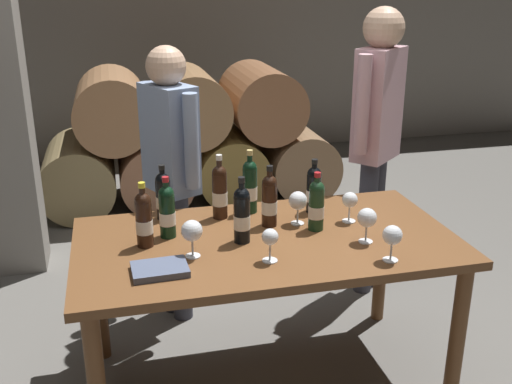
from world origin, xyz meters
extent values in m
plane|color=#66635E|center=(0.00, 0.00, 0.00)|extent=(14.00, 14.00, 0.00)
cube|color=gray|center=(0.00, 4.20, 1.40)|extent=(10.00, 0.24, 2.80)
cylinder|color=olive|center=(-0.95, 2.60, 0.30)|extent=(0.60, 0.90, 0.60)
cylinder|color=#956446|center=(-0.32, 2.60, 0.30)|extent=(0.60, 0.90, 0.60)
cylinder|color=olive|center=(0.31, 2.60, 0.30)|extent=(0.60, 0.90, 0.60)
cylinder|color=#876546|center=(0.95, 2.60, 0.30)|extent=(0.60, 0.90, 0.60)
cylinder|color=#986B45|center=(-0.63, 2.60, 0.85)|extent=(0.60, 0.90, 0.60)
cylinder|color=#986E46|center=(0.00, 2.60, 0.85)|extent=(0.60, 0.90, 0.60)
cylinder|color=brown|center=(0.63, 2.60, 0.85)|extent=(0.60, 0.90, 0.60)
cube|color=brown|center=(0.00, 0.00, 0.74)|extent=(1.70, 0.90, 0.04)
cylinder|color=brown|center=(0.77, -0.39, 0.36)|extent=(0.07, 0.07, 0.72)
cylinder|color=brown|center=(-0.77, 0.39, 0.36)|extent=(0.07, 0.07, 0.72)
cylinder|color=brown|center=(0.77, 0.39, 0.36)|extent=(0.07, 0.07, 0.72)
cylinder|color=black|center=(0.05, 0.14, 0.86)|extent=(0.07, 0.07, 0.21)
sphere|color=black|center=(0.05, 0.14, 0.97)|extent=(0.07, 0.07, 0.07)
cylinder|color=black|center=(0.05, 0.14, 1.00)|extent=(0.03, 0.03, 0.06)
cylinder|color=black|center=(0.05, 0.14, 1.04)|extent=(0.03, 0.03, 0.02)
cylinder|color=silver|center=(0.05, 0.14, 0.85)|extent=(0.07, 0.07, 0.06)
cylinder|color=black|center=(0.31, 0.26, 0.86)|extent=(0.07, 0.07, 0.19)
sphere|color=black|center=(0.31, 0.26, 0.96)|extent=(0.07, 0.07, 0.07)
cylinder|color=black|center=(0.31, 0.26, 0.98)|extent=(0.03, 0.03, 0.06)
cylinder|color=black|center=(0.31, 0.26, 1.02)|extent=(0.03, 0.03, 0.02)
cylinder|color=silver|center=(0.31, 0.26, 0.85)|extent=(0.07, 0.07, 0.06)
cylinder|color=black|center=(-0.43, 0.12, 0.86)|extent=(0.07, 0.07, 0.20)
sphere|color=black|center=(-0.43, 0.12, 0.96)|extent=(0.07, 0.07, 0.07)
cylinder|color=black|center=(-0.43, 0.12, 0.99)|extent=(0.03, 0.03, 0.06)
cylinder|color=#B21E23|center=(-0.43, 0.12, 1.03)|extent=(0.03, 0.03, 0.02)
cylinder|color=silver|center=(-0.43, 0.12, 0.85)|extent=(0.07, 0.07, 0.06)
cylinder|color=black|center=(-0.16, 0.29, 0.87)|extent=(0.07, 0.07, 0.22)
sphere|color=black|center=(-0.16, 0.29, 0.99)|extent=(0.07, 0.07, 0.07)
cylinder|color=black|center=(-0.16, 0.29, 1.02)|extent=(0.03, 0.03, 0.07)
cylinder|color=silver|center=(-0.16, 0.29, 1.06)|extent=(0.03, 0.03, 0.03)
cylinder|color=silver|center=(-0.16, 0.29, 0.86)|extent=(0.07, 0.07, 0.07)
cylinder|color=black|center=(-0.42, 0.34, 0.85)|extent=(0.07, 0.07, 0.19)
sphere|color=black|center=(-0.42, 0.34, 0.96)|extent=(0.07, 0.07, 0.07)
cylinder|color=black|center=(-0.42, 0.34, 0.98)|extent=(0.03, 0.03, 0.06)
cylinder|color=black|center=(-0.42, 0.34, 1.02)|extent=(0.03, 0.03, 0.02)
cylinder|color=silver|center=(-0.42, 0.34, 0.85)|extent=(0.07, 0.07, 0.06)
cylinder|color=#19381E|center=(0.25, 0.04, 0.86)|extent=(0.07, 0.07, 0.19)
sphere|color=#19381E|center=(0.25, 0.04, 0.96)|extent=(0.07, 0.07, 0.07)
cylinder|color=#19381E|center=(0.25, 0.04, 0.98)|extent=(0.03, 0.03, 0.06)
cylinder|color=#B21E23|center=(0.25, 0.04, 1.03)|extent=(0.03, 0.03, 0.02)
cylinder|color=silver|center=(0.25, 0.04, 0.85)|extent=(0.07, 0.07, 0.06)
cylinder|color=black|center=(-0.53, 0.05, 0.86)|extent=(0.07, 0.07, 0.20)
sphere|color=black|center=(-0.53, 0.05, 0.97)|extent=(0.07, 0.07, 0.07)
cylinder|color=black|center=(-0.53, 0.05, 1.00)|extent=(0.03, 0.03, 0.06)
cylinder|color=gold|center=(-0.53, 0.05, 1.04)|extent=(0.03, 0.03, 0.02)
cylinder|color=silver|center=(-0.53, 0.05, 0.85)|extent=(0.07, 0.07, 0.06)
cylinder|color=black|center=(-0.11, -0.01, 0.87)|extent=(0.07, 0.07, 0.21)
sphere|color=black|center=(-0.11, -0.01, 0.98)|extent=(0.07, 0.07, 0.07)
cylinder|color=black|center=(-0.11, -0.01, 1.00)|extent=(0.03, 0.03, 0.07)
cylinder|color=black|center=(-0.11, -0.01, 1.05)|extent=(0.03, 0.03, 0.02)
cylinder|color=silver|center=(-0.11, -0.01, 0.85)|extent=(0.07, 0.07, 0.06)
cylinder|color=black|center=(0.00, 0.33, 0.87)|extent=(0.07, 0.07, 0.22)
sphere|color=black|center=(0.00, 0.33, 0.99)|extent=(0.07, 0.07, 0.07)
cylinder|color=black|center=(0.00, 0.33, 1.02)|extent=(0.03, 0.03, 0.07)
cylinder|color=tan|center=(0.00, 0.33, 1.07)|extent=(0.03, 0.03, 0.03)
cylinder|color=silver|center=(0.00, 0.33, 0.86)|extent=(0.07, 0.07, 0.07)
cylinder|color=white|center=(0.42, -0.14, 0.76)|extent=(0.06, 0.06, 0.00)
cylinder|color=white|center=(0.42, -0.14, 0.80)|extent=(0.01, 0.01, 0.07)
sphere|color=white|center=(0.42, -0.14, 0.88)|extent=(0.09, 0.09, 0.09)
cylinder|color=white|center=(0.43, 0.09, 0.76)|extent=(0.06, 0.06, 0.00)
cylinder|color=white|center=(0.43, 0.09, 0.80)|extent=(0.01, 0.01, 0.07)
sphere|color=white|center=(0.43, 0.09, 0.87)|extent=(0.07, 0.07, 0.07)
cylinder|color=white|center=(0.44, -0.34, 0.76)|extent=(0.06, 0.06, 0.00)
cylinder|color=white|center=(0.44, -0.34, 0.80)|extent=(0.01, 0.01, 0.07)
sphere|color=white|center=(0.44, -0.34, 0.88)|extent=(0.08, 0.08, 0.08)
cylinder|color=white|center=(-0.35, -0.11, 0.76)|extent=(0.06, 0.06, 0.00)
cylinder|color=white|center=(-0.35, -0.11, 0.80)|extent=(0.01, 0.01, 0.07)
sphere|color=white|center=(-0.35, -0.11, 0.88)|extent=(0.09, 0.09, 0.09)
cylinder|color=white|center=(0.18, 0.13, 0.76)|extent=(0.06, 0.06, 0.00)
cylinder|color=white|center=(0.18, 0.13, 0.80)|extent=(0.01, 0.01, 0.07)
sphere|color=white|center=(0.18, 0.13, 0.88)|extent=(0.09, 0.09, 0.09)
cylinder|color=white|center=(-0.04, -0.22, 0.76)|extent=(0.06, 0.06, 0.00)
cylinder|color=white|center=(-0.04, -0.22, 0.80)|extent=(0.01, 0.01, 0.07)
sphere|color=white|center=(-0.04, -0.22, 0.87)|extent=(0.07, 0.07, 0.07)
cube|color=#4C5670|center=(-0.50, -0.22, 0.77)|extent=(0.23, 0.17, 0.03)
cylinder|color=#383842|center=(0.90, 0.79, 0.43)|extent=(0.11, 0.11, 0.85)
cylinder|color=#383842|center=(0.81, 0.71, 0.43)|extent=(0.11, 0.11, 0.85)
cube|color=#CC9EA8|center=(0.86, 0.75, 1.17)|extent=(0.36, 0.35, 0.64)
cylinder|color=#CC9EA8|center=(1.01, 0.89, 1.21)|extent=(0.08, 0.08, 0.54)
cylinder|color=#CC9EA8|center=(0.70, 0.61, 1.21)|extent=(0.08, 0.08, 0.54)
sphere|color=tan|center=(0.86, 0.75, 1.60)|extent=(0.23, 0.23, 0.23)
cylinder|color=#383842|center=(-0.37, 0.77, 0.38)|extent=(0.11, 0.11, 0.77)
cylinder|color=#383842|center=(-0.32, 0.67, 0.38)|extent=(0.11, 0.11, 0.77)
cube|color=#8499BC|center=(-0.34, 0.72, 1.06)|extent=(0.30, 0.37, 0.58)
cylinder|color=#8499BC|center=(-0.43, 0.91, 1.08)|extent=(0.08, 0.08, 0.49)
cylinder|color=#8499BC|center=(-0.25, 0.53, 1.08)|extent=(0.08, 0.08, 0.49)
sphere|color=tan|center=(-0.34, 0.72, 1.44)|extent=(0.21, 0.21, 0.21)
camera|label=1|loc=(-0.63, -2.36, 1.87)|focal=41.89mm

